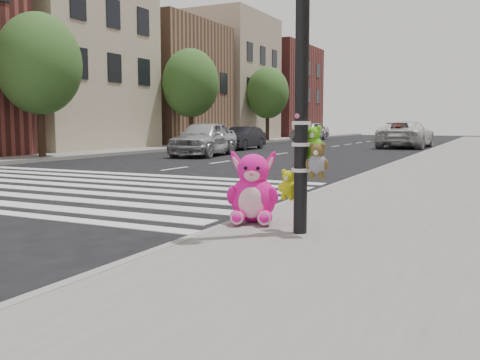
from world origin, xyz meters
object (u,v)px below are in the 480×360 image
Objects in this scene: car_silver_far at (204,138)px; car_dark_far at (242,138)px; pink_bunny at (253,193)px; car_white_near at (406,135)px; signal_pole at (304,95)px; red_teddy at (259,212)px.

car_silver_far is 1.20× the size of car_dark_far.
car_white_near is at bearing 74.92° from pink_bunny.
car_white_near reaches higher than pink_bunny.
car_white_near is at bearing 52.74° from car_silver_far.
signal_pole is 26.10m from car_white_near.
car_silver_far reaches higher than pink_bunny.
signal_pole is at bearing -50.37° from red_teddy.
car_silver_far is at bearing 61.46° from car_white_near.
signal_pole is 22.63m from car_dark_far.
red_teddy is 0.04× the size of car_silver_far.
car_dark_far is 0.68× the size of car_white_near.
signal_pole reaches higher than car_silver_far.
car_silver_far is 0.82× the size of car_white_near.
pink_bunny reaches higher than red_teddy.
signal_pole is 20.45× the size of red_teddy.
red_teddy is at bearing -65.45° from car_dark_far.
pink_bunny is at bearing -65.51° from car_silver_far.
pink_bunny is 25.66m from car_white_near.
signal_pole reaches higher than red_teddy.
car_silver_far is (-8.73, 13.88, 0.23)m from pink_bunny.
car_dark_far is at bearing 101.46° from red_teddy.
car_silver_far is 13.45m from car_white_near.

